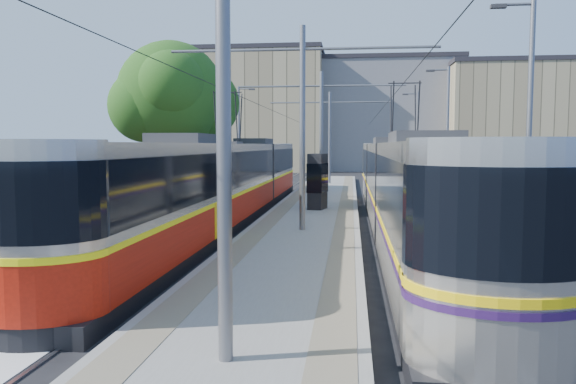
# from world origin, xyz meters

# --- Properties ---
(ground) EXTENTS (160.00, 160.00, 0.00)m
(ground) POSITION_xyz_m (0.00, 0.00, 0.00)
(ground) COLOR black
(ground) RESTS_ON ground
(platform) EXTENTS (4.00, 50.00, 0.30)m
(platform) POSITION_xyz_m (0.00, 17.00, 0.15)
(platform) COLOR gray
(platform) RESTS_ON ground
(tactile_strip_left) EXTENTS (0.70, 50.00, 0.01)m
(tactile_strip_left) POSITION_xyz_m (-1.45, 17.00, 0.30)
(tactile_strip_left) COLOR gray
(tactile_strip_left) RESTS_ON platform
(tactile_strip_right) EXTENTS (0.70, 50.00, 0.01)m
(tactile_strip_right) POSITION_xyz_m (1.45, 17.00, 0.30)
(tactile_strip_right) COLOR gray
(tactile_strip_right) RESTS_ON platform
(rails) EXTENTS (8.71, 70.00, 0.03)m
(rails) POSITION_xyz_m (0.00, 17.00, 0.02)
(rails) COLOR gray
(rails) RESTS_ON ground
(track_arrow) EXTENTS (1.20, 5.00, 0.01)m
(track_arrow) POSITION_xyz_m (-3.60, -3.00, 0.01)
(track_arrow) COLOR silver
(track_arrow) RESTS_ON ground
(tram_left) EXTENTS (2.43, 31.89, 5.50)m
(tram_left) POSITION_xyz_m (-3.60, 12.52, 1.71)
(tram_left) COLOR black
(tram_left) RESTS_ON ground
(tram_right) EXTENTS (2.43, 29.17, 5.50)m
(tram_right) POSITION_xyz_m (3.60, 9.70, 1.86)
(tram_right) COLOR black
(tram_right) RESTS_ON ground
(catenary) EXTENTS (9.20, 70.00, 7.00)m
(catenary) POSITION_xyz_m (0.00, 14.15, 4.52)
(catenary) COLOR slate
(catenary) RESTS_ON platform
(street_lamps) EXTENTS (15.18, 38.22, 8.00)m
(street_lamps) POSITION_xyz_m (-0.00, 21.00, 4.18)
(street_lamps) COLOR slate
(street_lamps) RESTS_ON ground
(shelter) EXTENTS (0.95, 1.28, 2.55)m
(shelter) POSITION_xyz_m (0.14, 14.40, 1.64)
(shelter) COLOR black
(shelter) RESTS_ON platform
(tree) EXTENTS (5.57, 5.15, 8.09)m
(tree) POSITION_xyz_m (-6.41, 14.64, 5.47)
(tree) COLOR #382314
(tree) RESTS_ON ground
(building_left) EXTENTS (16.32, 12.24, 15.01)m
(building_left) POSITION_xyz_m (-10.00, 60.00, 7.52)
(building_left) COLOR tan
(building_left) RESTS_ON ground
(building_centre) EXTENTS (18.36, 14.28, 14.11)m
(building_centre) POSITION_xyz_m (6.00, 64.00, 7.07)
(building_centre) COLOR gray
(building_centre) RESTS_ON ground
(building_right) EXTENTS (14.28, 10.20, 12.93)m
(building_right) POSITION_xyz_m (20.00, 58.00, 6.48)
(building_right) COLOR tan
(building_right) RESTS_ON ground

